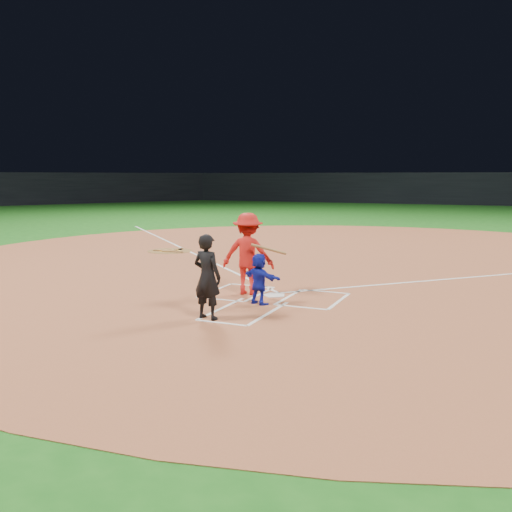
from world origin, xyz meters
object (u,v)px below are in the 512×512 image
at_px(home_plate, 274,295).
at_px(umpire, 207,277).
at_px(catcher, 259,279).
at_px(batter_at_plate, 248,254).
at_px(on_deck_circle, 170,251).

bearing_deg(home_plate, umpire, 81.26).
xyz_separation_m(catcher, umpire, (-0.43, -1.62, 0.28)).
bearing_deg(batter_at_plate, home_plate, 4.78).
bearing_deg(on_deck_circle, catcher, -46.42).
xyz_separation_m(home_plate, batter_at_plate, (-0.66, -0.06, 0.97)).
distance_m(home_plate, catcher, 1.14).
bearing_deg(home_plate, on_deck_circle, -42.20).
bearing_deg(batter_at_plate, umpire, -84.22).
bearing_deg(catcher, batter_at_plate, -30.36).
bearing_deg(on_deck_circle, umpire, -54.15).
distance_m(home_plate, on_deck_circle, 8.95).
bearing_deg(umpire, on_deck_circle, -44.57).
distance_m(on_deck_circle, batter_at_plate, 8.57).
height_order(home_plate, catcher, catcher).
height_order(catcher, umpire, umpire).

